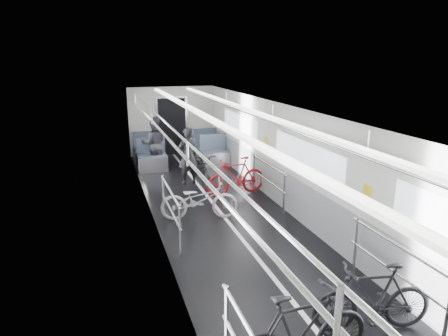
% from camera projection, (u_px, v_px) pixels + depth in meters
% --- Properties ---
extents(car_shell, '(3.02, 14.01, 2.41)m').
position_uv_depth(car_shell, '(212.00, 158.00, 9.38)').
color(car_shell, black).
rests_on(car_shell, ground).
extents(bike_left_mid, '(1.76, 0.58, 1.04)m').
position_uv_depth(bike_left_mid, '(301.00, 333.00, 4.36)').
color(bike_left_mid, black).
rests_on(bike_left_mid, floor).
extents(bike_left_far, '(1.75, 0.88, 0.88)m').
position_uv_depth(bike_left_far, '(199.00, 200.00, 8.62)').
color(bike_left_far, '#B9BABE').
rests_on(bike_left_far, floor).
extents(bike_right_near, '(1.63, 0.76, 0.95)m').
position_uv_depth(bike_right_near, '(373.00, 298.00, 5.07)').
color(bike_right_near, black).
rests_on(bike_right_near, floor).
extents(bike_right_far, '(1.69, 0.73, 0.98)m').
position_uv_depth(bike_right_far, '(236.00, 177.00, 10.07)').
color(bike_right_far, maroon).
rests_on(bike_right_far, floor).
extents(bike_aisle, '(0.72, 1.73, 0.89)m').
position_uv_depth(bike_aisle, '(200.00, 168.00, 11.00)').
color(bike_aisle, black).
rests_on(bike_aisle, floor).
extents(person_standing, '(0.64, 0.49, 1.59)m').
position_uv_depth(person_standing, '(188.00, 156.00, 10.90)').
color(person_standing, black).
rests_on(person_standing, floor).
extents(person_seated, '(0.87, 0.71, 1.65)m').
position_uv_depth(person_seated, '(154.00, 143.00, 12.29)').
color(person_seated, '#28272E').
rests_on(person_seated, floor).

